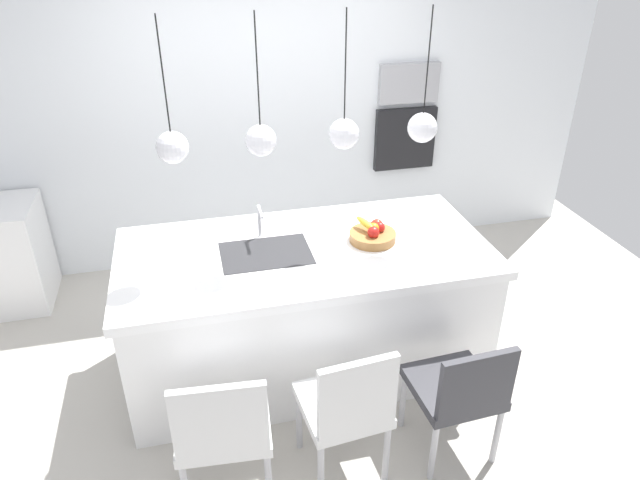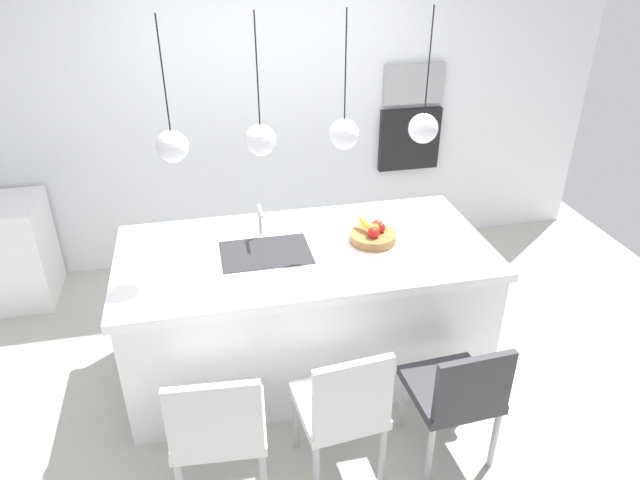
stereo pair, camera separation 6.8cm
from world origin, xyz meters
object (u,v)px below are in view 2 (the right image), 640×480
(oven, at_px, (409,139))
(chair_far, at_px, (456,391))
(chair_near, at_px, (218,425))
(microwave, at_px, (413,83))
(chair_middle, at_px, (343,406))
(fruit_bowl, at_px, (373,234))

(oven, xyz_separation_m, chair_far, (-0.62, -2.56, -0.53))
(chair_near, xyz_separation_m, chair_far, (1.29, 0.00, -0.04))
(microwave, height_order, chair_middle, microwave)
(chair_middle, bearing_deg, chair_far, 0.43)
(chair_near, height_order, chair_middle, chair_middle)
(oven, xyz_separation_m, chair_near, (-1.91, -2.57, -0.49))
(chair_middle, relative_size, chair_far, 1.09)
(microwave, relative_size, chair_middle, 0.59)
(microwave, distance_m, oven, 0.50)
(chair_middle, bearing_deg, fruit_bowl, 65.71)
(fruit_bowl, distance_m, chair_middle, 1.18)
(chair_middle, distance_m, chair_far, 0.64)
(chair_near, bearing_deg, chair_middle, -0.07)
(fruit_bowl, xyz_separation_m, chair_middle, (-0.45, -0.99, -0.45))
(oven, height_order, chair_near, oven)
(microwave, distance_m, chair_far, 2.83)
(oven, xyz_separation_m, chair_middle, (-1.27, -2.57, -0.50))
(fruit_bowl, height_order, microwave, microwave)
(oven, relative_size, chair_near, 0.62)
(fruit_bowl, bearing_deg, chair_middle, -114.29)
(microwave, distance_m, chair_near, 3.35)
(chair_far, bearing_deg, microwave, 76.34)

